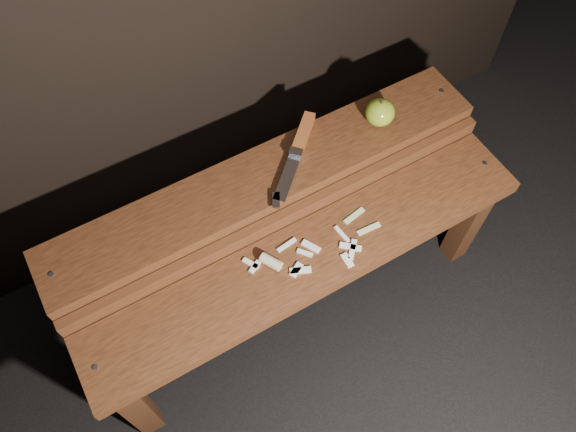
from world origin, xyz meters
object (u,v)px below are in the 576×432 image
bench_front_tier (311,270)px  bench_rear_tier (268,193)px  knife (299,144)px  apple (380,112)px

bench_front_tier → bench_rear_tier: (0.00, 0.23, 0.06)m
knife → bench_front_tier: bearing=-113.9°
apple → knife: (-0.23, 0.03, -0.02)m
bench_front_tier → knife: size_ratio=4.97×
bench_rear_tier → bench_front_tier: bearing=-90.0°
bench_front_tier → apple: bearing=33.9°
bench_front_tier → knife: (0.12, 0.26, 0.16)m
apple → knife: apple is taller
apple → knife: bearing=172.1°
bench_front_tier → bench_rear_tier: bench_rear_tier is taller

